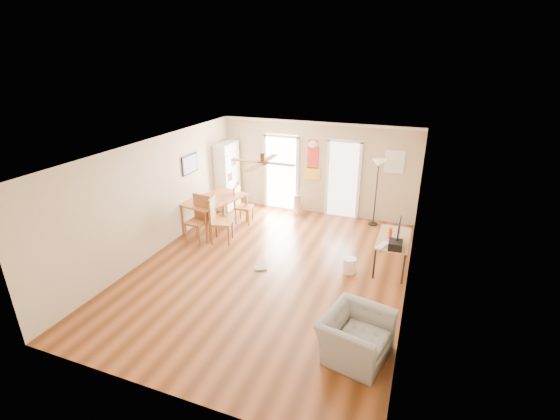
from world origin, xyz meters
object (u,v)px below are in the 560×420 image
at_px(bookshelf, 228,176).
at_px(armchair, 356,336).
at_px(printer, 395,245).
at_px(computer_desk, 392,252).
at_px(wastebasket_a, 349,265).
at_px(dining_table, 216,213).
at_px(dining_chair_right_b, 222,220).
at_px(dining_chair_right_a, 244,205).
at_px(torchiere_lamp, 376,193).
at_px(trash_can, 298,204).
at_px(dining_chair_near, 197,220).

relative_size(bookshelf, armchair, 1.85).
bearing_deg(armchair, printer, 5.73).
height_order(computer_desk, wastebasket_a, computer_desk).
xyz_separation_m(dining_table, dining_chair_right_b, (0.55, -0.66, 0.16)).
distance_m(bookshelf, dining_table, 1.60).
xyz_separation_m(dining_table, dining_chair_right_a, (0.55, 0.57, 0.10)).
distance_m(dining_chair_right_b, armchair, 4.63).
height_order(bookshelf, dining_chair_right_a, bookshelf).
relative_size(wastebasket_a, armchair, 0.31).
distance_m(bookshelf, torchiere_lamp, 4.24).
distance_m(dining_chair_right_b, printer, 4.07).
bearing_deg(dining_table, dining_chair_right_a, 45.95).
height_order(dining_table, torchiere_lamp, torchiere_lamp).
relative_size(dining_chair_right_b, printer, 3.63).
relative_size(printer, armchair, 0.30).
distance_m(dining_chair_right_b, computer_desk, 3.99).
distance_m(dining_chair_right_a, torchiere_lamp, 3.50).
distance_m(dining_table, dining_chair_right_a, 0.80).
distance_m(printer, wastebasket_a, 1.06).
distance_m(dining_chair_right_a, trash_can, 1.60).
height_order(torchiere_lamp, armchair, torchiere_lamp).
bearing_deg(printer, computer_desk, 95.97).
bearing_deg(wastebasket_a, dining_chair_near, 177.66).
bearing_deg(trash_can, printer, -41.97).
bearing_deg(bookshelf, dining_chair_near, -67.24).
bearing_deg(dining_chair_right_a, armchair, -142.87).
bearing_deg(dining_chair_right_a, dining_table, 129.46).
xyz_separation_m(dining_chair_right_b, dining_chair_near, (-0.56, -0.20, -0.00)).
distance_m(dining_chair_right_b, wastebasket_a, 3.23).
xyz_separation_m(dining_table, dining_chair_near, (-0.01, -0.85, 0.16)).
relative_size(dining_chair_right_a, armchair, 0.96).
relative_size(dining_chair_right_a, trash_can, 1.70).
bearing_deg(torchiere_lamp, trash_can, -179.07).
height_order(dining_table, computer_desk, dining_table).
xyz_separation_m(torchiere_lamp, wastebasket_a, (-0.11, -2.67, -0.73)).
relative_size(dining_chair_right_a, dining_chair_right_b, 0.89).
xyz_separation_m(bookshelf, dining_table, (0.39, -1.45, -0.56)).
relative_size(bookshelf, wastebasket_a, 5.99).
bearing_deg(torchiere_lamp, armchair, -84.85).
distance_m(torchiere_lamp, armchair, 5.08).
bearing_deg(armchair, dining_chair_right_a, 56.45).
bearing_deg(printer, torchiere_lamp, 103.57).
distance_m(trash_can, wastebasket_a, 3.32).
height_order(bookshelf, computer_desk, bookshelf).
relative_size(dining_table, armchair, 1.55).
bearing_deg(torchiere_lamp, printer, -73.96).
xyz_separation_m(dining_chair_near, armchair, (4.31, -2.51, -0.22)).
distance_m(dining_table, printer, 4.71).
bearing_deg(dining_chair_right_a, trash_can, -54.35).
bearing_deg(torchiere_lamp, computer_desk, -72.28).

